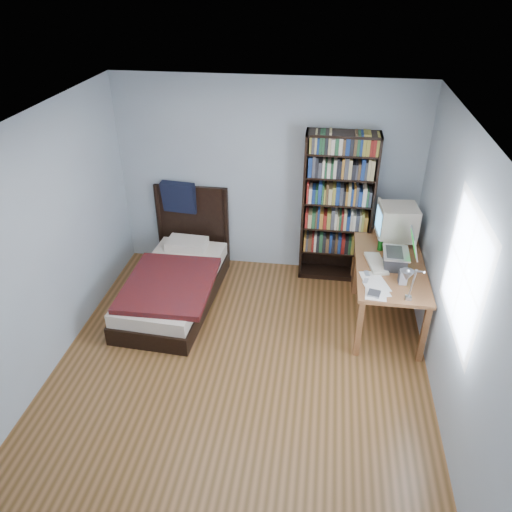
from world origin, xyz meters
name	(u,v)px	position (x,y,z in m)	size (l,w,h in m)	color
room	(241,266)	(0.03, 0.00, 1.25)	(4.20, 4.24, 2.50)	brown
desk	(383,265)	(1.50, 1.58, 0.42)	(0.75, 1.58, 0.73)	brown
crt_monitor	(396,222)	(1.58, 1.59, 1.00)	(0.46, 0.42, 0.49)	beige
laptop	(397,257)	(1.56, 1.05, 0.85)	(0.35, 0.36, 0.43)	#2D2D30
desk_lamp	(408,278)	(1.50, 0.09, 1.21)	(0.23, 0.50, 0.59)	#99999E
keyboard	(376,263)	(1.35, 1.06, 0.75)	(0.17, 0.44, 0.03)	beige
speaker	(403,277)	(1.59, 0.73, 0.81)	(0.08, 0.08, 0.16)	gray
soda_can	(381,245)	(1.41, 1.41, 0.79)	(0.07, 0.07, 0.13)	#083C0B
mouse	(388,249)	(1.50, 1.41, 0.75)	(0.07, 0.12, 0.04)	silver
phone_silver	(367,274)	(1.24, 0.85, 0.74)	(0.05, 0.09, 0.02)	silver
phone_grey	(366,281)	(1.22, 0.70, 0.74)	(0.04, 0.09, 0.02)	gray
external_drive	(374,294)	(1.29, 0.48, 0.74)	(0.12, 0.12, 0.02)	gray
bookshelf	(337,209)	(0.90, 1.94, 0.97)	(0.87, 0.30, 1.92)	black
bed	(176,279)	(-0.99, 1.14, 0.26)	(1.04, 2.03, 1.16)	black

